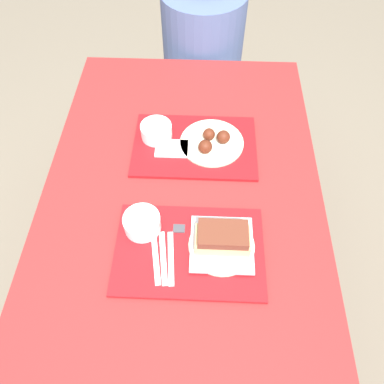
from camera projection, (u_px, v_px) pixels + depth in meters
ground_plane at (185, 287)px, 1.81m from camera, size 12.00×12.00×0.00m
picnic_table at (182, 217)px, 1.29m from camera, size 0.92×1.51×0.74m
picnic_bench_far at (193, 95)px, 2.09m from camera, size 0.88×0.28×0.42m
tray_near at (189, 250)px, 1.10m from camera, size 0.44×0.30×0.01m
tray_far at (195, 146)px, 1.34m from camera, size 0.44×0.30×0.01m
bowl_coleslaw_near at (142, 222)px, 1.12m from camera, size 0.11×0.11×0.05m
brisket_sandwich_plate at (222, 241)px, 1.08m from camera, size 0.20×0.20×0.09m
plastic_fork_near at (163, 258)px, 1.08m from camera, size 0.04×0.17×0.00m
plastic_knife_near at (171, 258)px, 1.08m from camera, size 0.03×0.17×0.00m
plastic_spoon_near at (156, 257)px, 1.08m from camera, size 0.05×0.17×0.00m
condiment_packet at (181, 229)px, 1.14m from camera, size 0.04×0.03×0.01m
bowl_coleslaw_far at (156, 130)px, 1.34m from camera, size 0.11×0.11×0.05m
wings_plate_far at (212, 141)px, 1.33m from camera, size 0.23×0.23×0.06m
napkin_far at (172, 148)px, 1.32m from camera, size 0.12×0.08×0.01m
person_seated_across at (203, 39)px, 1.81m from camera, size 0.39×0.39×0.68m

